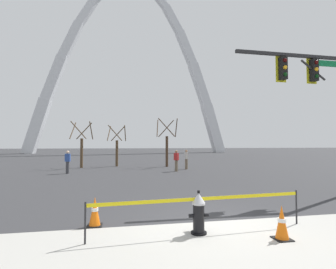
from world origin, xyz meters
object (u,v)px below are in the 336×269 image
(fire_hydrant, at_px, (199,213))
(traffic_signal_gantry, at_px, (320,94))
(pedestrian_standing_center, at_px, (176,161))
(pedestrian_walking_left, at_px, (68,162))
(pedestrian_walking_right, at_px, (186,159))
(traffic_cone_by_hydrant, at_px, (282,223))
(monument_arch, at_px, (131,74))
(traffic_cone_mid_sidewalk, at_px, (95,212))

(fire_hydrant, height_order, traffic_signal_gantry, traffic_signal_gantry)
(traffic_signal_gantry, height_order, pedestrian_standing_center, traffic_signal_gantry)
(pedestrian_walking_left, xyz_separation_m, pedestrian_standing_center, (7.77, -0.04, 0.00))
(fire_hydrant, distance_m, pedestrian_walking_right, 14.95)
(traffic_cone_by_hydrant, xyz_separation_m, pedestrian_walking_left, (-7.03, 13.78, 0.46))
(monument_arch, height_order, pedestrian_standing_center, monument_arch)
(fire_hydrant, bearing_deg, traffic_cone_mid_sidewalk, 157.21)
(traffic_cone_by_hydrant, height_order, traffic_signal_gantry, traffic_signal_gantry)
(monument_arch, relative_size, pedestrian_walking_left, 29.21)
(fire_hydrant, xyz_separation_m, pedestrian_standing_center, (2.40, 13.06, 0.35))
(traffic_cone_mid_sidewalk, bearing_deg, monument_arch, 86.81)
(pedestrian_walking_right, bearing_deg, traffic_cone_by_hydrant, -97.17)
(traffic_signal_gantry, relative_size, monument_arch, 0.13)
(traffic_cone_mid_sidewalk, distance_m, monument_arch, 56.49)
(traffic_signal_gantry, relative_size, pedestrian_standing_center, 3.77)
(monument_arch, xyz_separation_m, pedestrian_walking_right, (2.98, -39.87, -17.77))
(pedestrian_walking_left, bearing_deg, pedestrian_walking_right, 8.98)
(monument_arch, bearing_deg, pedestrian_walking_right, -85.72)
(traffic_cone_mid_sidewalk, distance_m, traffic_signal_gantry, 9.61)
(fire_hydrant, distance_m, traffic_signal_gantry, 7.86)
(pedestrian_standing_center, bearing_deg, pedestrian_walking_right, 51.25)
(pedestrian_walking_right, bearing_deg, traffic_cone_mid_sidewalk, -113.79)
(traffic_signal_gantry, bearing_deg, pedestrian_walking_left, 139.54)
(fire_hydrant, distance_m, monument_arch, 57.33)
(traffic_cone_by_hydrant, distance_m, pedestrian_standing_center, 13.76)
(traffic_cone_mid_sidewalk, xyz_separation_m, pedestrian_walking_right, (5.96, 13.51, 0.46))
(fire_hydrant, relative_size, traffic_cone_by_hydrant, 1.36)
(traffic_cone_mid_sidewalk, height_order, pedestrian_walking_right, pedestrian_walking_right)
(fire_hydrant, bearing_deg, pedestrian_walking_right, 76.20)
(pedestrian_standing_center, bearing_deg, traffic_cone_mid_sidewalk, -111.66)
(traffic_cone_mid_sidewalk, height_order, pedestrian_standing_center, pedestrian_standing_center)
(fire_hydrant, xyz_separation_m, pedestrian_walking_left, (-5.37, 13.10, 0.35))
(pedestrian_standing_center, distance_m, pedestrian_walking_right, 1.87)
(traffic_signal_gantry, distance_m, pedestrian_walking_left, 15.54)
(pedestrian_walking_left, bearing_deg, monument_arch, 81.79)
(pedestrian_walking_left, relative_size, pedestrian_walking_right, 1.00)
(pedestrian_walking_left, bearing_deg, traffic_cone_by_hydrant, -62.98)
(traffic_cone_by_hydrant, bearing_deg, pedestrian_standing_center, 86.90)
(pedestrian_walking_left, height_order, pedestrian_standing_center, same)
(traffic_signal_gantry, xyz_separation_m, pedestrian_walking_left, (-11.56, 9.86, -3.25))
(pedestrian_walking_left, xyz_separation_m, pedestrian_walking_right, (8.94, 1.41, 0.00))
(monument_arch, bearing_deg, pedestrian_standing_center, -87.48)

